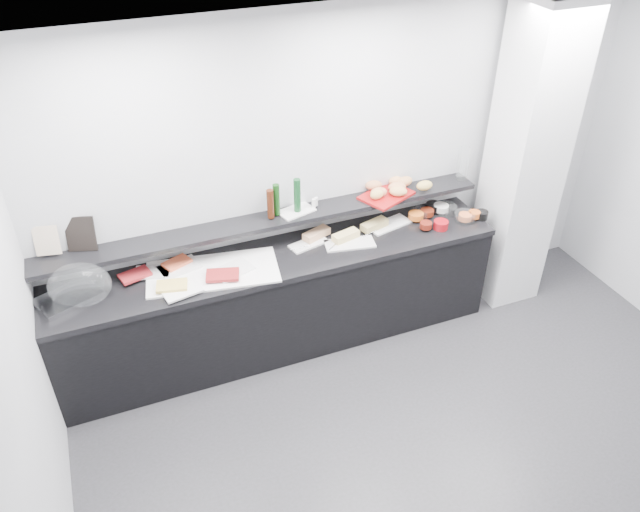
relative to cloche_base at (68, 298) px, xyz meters
name	(u,v)px	position (x,y,z in m)	size (l,w,h in m)	color
ground	(458,471)	(2.27, -1.74, -0.92)	(5.00, 5.00, 0.00)	#2D2D30
back_wall	(346,173)	(2.27, 0.26, 0.43)	(5.00, 0.02, 2.70)	#B4B7BC
ceiling	(534,95)	(2.27, -1.74, 1.78)	(5.00, 5.00, 0.00)	white
column	(525,161)	(3.77, -0.09, 0.43)	(0.50, 0.50, 2.70)	silver
buffet_cabinet	(281,303)	(1.57, -0.04, -0.50)	(3.60, 0.60, 0.85)	black
counter_top	(279,259)	(1.57, -0.04, -0.05)	(3.62, 0.62, 0.05)	black
wall_shelf	(270,220)	(1.57, 0.14, 0.21)	(3.60, 0.25, 0.04)	black
cloche_base	(68,298)	(0.00, 0.00, 0.00)	(0.42, 0.28, 0.04)	#ADAFB4
cloche_dome	(80,285)	(0.10, -0.03, 0.11)	(0.44, 0.29, 0.34)	silver
linen_runner	(213,272)	(1.03, -0.06, -0.01)	(0.98, 0.46, 0.01)	white
platter_meat_a	(152,272)	(0.61, 0.09, 0.00)	(0.26, 0.17, 0.01)	silver
food_meat_a	(135,275)	(0.48, 0.07, 0.02)	(0.22, 0.14, 0.02)	maroon
platter_salmon	(179,267)	(0.81, 0.07, 0.00)	(0.30, 0.20, 0.01)	white
food_salmon	(177,263)	(0.80, 0.12, 0.02)	(0.20, 0.13, 0.02)	#F65B32
platter_cheese	(182,290)	(0.77, -0.22, 0.00)	(0.28, 0.18, 0.01)	white
food_cheese	(172,286)	(0.71, -0.16, 0.02)	(0.22, 0.14, 0.02)	#E1BF57
platter_meat_b	(233,270)	(1.18, -0.11, 0.00)	(0.29, 0.19, 0.01)	white
food_meat_b	(223,275)	(1.08, -0.17, 0.02)	(0.24, 0.15, 0.02)	maroon
sandwich_plate_left	(309,244)	(1.84, 0.03, -0.01)	(0.32, 0.14, 0.01)	silver
sandwich_food_left	(316,234)	(1.94, 0.09, 0.02)	(0.24, 0.09, 0.06)	tan
tongs_left	(300,248)	(1.75, -0.01, 0.00)	(0.01, 0.01, 0.16)	#ADB0B4
sandwich_plate_mid	(350,244)	(2.15, -0.09, -0.01)	(0.40, 0.17, 0.01)	silver
sandwich_food_mid	(346,236)	(2.15, -0.02, 0.02)	(0.23, 0.09, 0.06)	tan
tongs_mid	(334,245)	(2.02, -0.08, 0.00)	(0.01, 0.01, 0.16)	silver
sandwich_plate_right	(389,225)	(2.58, 0.05, -0.01)	(0.38, 0.16, 0.01)	white
sandwich_food_right	(374,225)	(2.44, 0.04, 0.02)	(0.24, 0.09, 0.06)	tan
tongs_right	(369,234)	(2.36, -0.03, 0.00)	(0.01, 0.01, 0.16)	silver
bowl_glass_fruit	(421,213)	(2.89, 0.08, 0.02)	(0.15, 0.15, 0.07)	silver
fill_glass_fruit	(416,216)	(2.83, 0.04, 0.03)	(0.13, 0.13, 0.05)	#D5621D
bowl_black_jam	(434,207)	(3.05, 0.12, 0.02)	(0.15, 0.15, 0.07)	black
fill_black_jam	(427,212)	(2.94, 0.05, 0.03)	(0.11, 0.11, 0.05)	#5E1D0D
bowl_glass_cream	(446,209)	(3.13, 0.05, 0.02)	(0.18, 0.18, 0.07)	white
fill_glass_cream	(441,208)	(3.10, 0.08, 0.03)	(0.13, 0.13, 0.05)	white
bowl_red_jam	(441,225)	(2.96, -0.15, 0.02)	(0.12, 0.12, 0.07)	maroon
fill_red_jam	(426,225)	(2.83, -0.13, 0.03)	(0.10, 0.10, 0.05)	#5F180D
bowl_glass_salmon	(465,217)	(3.22, -0.12, 0.02)	(0.18, 0.18, 0.07)	white
fill_glass_salmon	(465,217)	(3.21, -0.13, 0.03)	(0.11, 0.11, 0.05)	orange
bowl_black_fruit	(482,215)	(3.37, -0.14, 0.02)	(0.11, 0.11, 0.07)	black
fill_black_fruit	(474,214)	(3.30, -0.13, 0.03)	(0.10, 0.10, 0.05)	orange
framed_print	(81,234)	(0.18, 0.23, 0.36)	(0.21, 0.02, 0.26)	black
print_art	(47,241)	(-0.05, 0.23, 0.36)	(0.17, 0.00, 0.22)	#CEB095
condiment_tray	(296,211)	(1.79, 0.16, 0.24)	(0.28, 0.17, 0.01)	white
bottle_green_a	(276,200)	(1.63, 0.16, 0.37)	(0.05, 0.05, 0.26)	#0F330E
bottle_brown	(270,204)	(1.57, 0.13, 0.36)	(0.06, 0.06, 0.24)	#39170A
bottle_green_b	(297,195)	(1.80, 0.15, 0.38)	(0.06, 0.06, 0.28)	#103D1B
bottle_hot	(297,201)	(1.80, 0.15, 0.33)	(0.04, 0.04, 0.18)	red
shaker_salt	(314,203)	(1.94, 0.16, 0.28)	(0.03, 0.03, 0.07)	silver
shaker_pepper	(316,202)	(1.96, 0.17, 0.28)	(0.03, 0.03, 0.07)	silver
bread_tray	(386,195)	(2.57, 0.11, 0.24)	(0.42, 0.29, 0.02)	maroon
bread_roll_nw	(374,185)	(2.50, 0.22, 0.29)	(0.14, 0.09, 0.08)	#B77146
bread_roll_n	(396,181)	(2.71, 0.22, 0.29)	(0.12, 0.08, 0.08)	#CF884F
bread_roll_ne	(405,181)	(2.77, 0.19, 0.29)	(0.15, 0.10, 0.08)	#BF8049
bread_roll_sw	(377,195)	(2.46, 0.07, 0.29)	(0.12, 0.08, 0.08)	tan
bread_roll_s	(398,191)	(2.65, 0.06, 0.29)	(0.15, 0.09, 0.08)	tan
bread_roll_se	(424,186)	(2.90, 0.06, 0.29)	(0.14, 0.09, 0.08)	tan
bread_roll_midw	(379,192)	(2.49, 0.10, 0.29)	(0.14, 0.09, 0.08)	#C3784A
bread_roll_mide	(397,187)	(2.67, 0.13, 0.29)	(0.15, 0.10, 0.08)	#C47E4B
carafe	(463,164)	(3.31, 0.14, 0.38)	(0.10, 0.10, 0.30)	white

